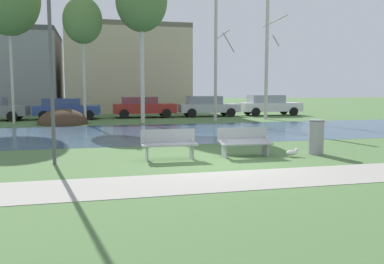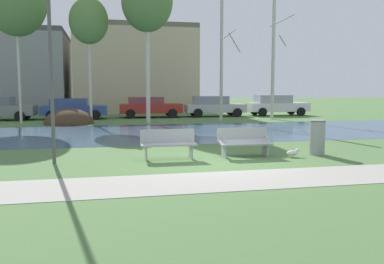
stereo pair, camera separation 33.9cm
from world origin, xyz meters
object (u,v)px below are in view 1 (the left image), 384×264
at_px(parked_hatch_third_red, 143,107).
at_px(parked_suv_fifth_white, 269,105).
at_px(trash_bin, 316,136).
at_px(seagull, 293,152).
at_px(bench_left, 169,143).
at_px(bench_right, 245,141).
at_px(streetlamp, 50,28).
at_px(parked_sedan_second_blue, 66,108).
at_px(parked_wagon_fourth_silver, 207,106).

xyz_separation_m(parked_hatch_third_red, parked_suv_fifth_white, (9.63, -0.03, 0.04)).
bearing_deg(parked_hatch_third_red, trash_bin, -79.35).
bearing_deg(seagull, bench_left, 174.11).
relative_size(bench_left, bench_right, 1.00).
xyz_separation_m(bench_right, streetlamp, (-5.49, 0.04, 3.16)).
xyz_separation_m(streetlamp, parked_hatch_third_red, (4.56, 17.26, -2.86)).
relative_size(trash_bin, parked_sedan_second_blue, 0.25).
bearing_deg(parked_sedan_second_blue, bench_left, -77.32).
xyz_separation_m(bench_left, streetlamp, (-3.17, 0.04, 3.16)).
height_order(bench_left, parked_sedan_second_blue, parked_sedan_second_blue).
bearing_deg(bench_left, trash_bin, -1.32).
relative_size(streetlamp, parked_sedan_second_blue, 1.27).
bearing_deg(parked_hatch_third_red, seagull, -82.49).
xyz_separation_m(bench_right, parked_hatch_third_red, (-0.93, 17.29, 0.30)).
bearing_deg(streetlamp, parked_hatch_third_red, 75.21).
relative_size(seagull, parked_suv_fifth_white, 0.10).
relative_size(trash_bin, parked_wagon_fourth_silver, 0.24).
height_order(parked_sedan_second_blue, parked_suv_fifth_white, parked_suv_fifth_white).
distance_m(trash_bin, parked_suv_fifth_white, 18.50).
relative_size(parked_sedan_second_blue, parked_hatch_third_red, 0.97).
distance_m(streetlamp, parked_sedan_second_blue, 16.99).
distance_m(bench_left, bench_right, 2.32).
xyz_separation_m(parked_wagon_fourth_silver, parked_suv_fifth_white, (4.94, 0.10, 0.03)).
bearing_deg(parked_hatch_third_red, bench_right, -86.93).
distance_m(bench_right, trash_bin, 2.35).
height_order(seagull, parked_sedan_second_blue, parked_sedan_second_blue).
bearing_deg(seagull, streetlamp, 176.51).
bearing_deg(parked_suv_fifth_white, bench_right, -116.76).
relative_size(bench_right, seagull, 3.64).
bearing_deg(trash_bin, parked_sedan_second_blue, 116.56).
xyz_separation_m(seagull, parked_sedan_second_blue, (-7.49, 17.16, 0.62)).
height_order(trash_bin, parked_sedan_second_blue, parked_sedan_second_blue).
distance_m(bench_right, parked_wagon_fourth_silver, 17.58).
distance_m(streetlamp, parked_hatch_third_red, 18.08).
bearing_deg(parked_wagon_fourth_silver, bench_left, -109.52).
relative_size(streetlamp, parked_hatch_third_red, 1.23).
distance_m(bench_right, streetlamp, 6.33).
distance_m(parked_hatch_third_red, parked_wagon_fourth_silver, 4.69).
bearing_deg(parked_hatch_third_red, bench_left, -94.60).
bearing_deg(bench_left, parked_wagon_fourth_silver, 70.48).
relative_size(bench_right, parked_wagon_fourth_silver, 0.36).
bearing_deg(bench_left, streetlamp, 179.35).
xyz_separation_m(streetlamp, parked_wagon_fourth_silver, (9.25, 17.13, -2.85)).
bearing_deg(streetlamp, bench_right, -0.38).
height_order(bench_right, seagull, bench_right).
bearing_deg(bench_left, parked_suv_fifth_white, 57.44).
bearing_deg(bench_right, trash_bin, -2.63).
bearing_deg(bench_right, seagull, -15.34).
xyz_separation_m(bench_right, trash_bin, (2.34, -0.11, 0.09)).
distance_m(seagull, parked_sedan_second_blue, 18.73).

